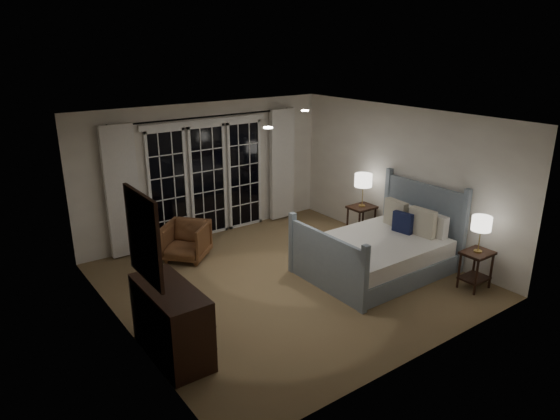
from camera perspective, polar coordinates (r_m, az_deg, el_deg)
floor at (r=7.84m, az=0.74°, el=-8.04°), size 5.00×5.00×0.00m
ceiling at (r=7.07m, az=0.82°, el=10.37°), size 5.00×5.00×0.00m
wall_left at (r=6.28m, az=-17.88°, el=-3.49°), size 0.02×5.00×2.50m
wall_right at (r=9.02m, az=13.66°, el=3.56°), size 0.02×5.00×2.50m
wall_back at (r=9.40m, az=-8.38°, el=4.51°), size 5.00×0.02×2.50m
wall_front at (r=5.69m, az=16.06°, el=-5.67°), size 5.00×0.02×2.50m
french_doors at (r=9.41m, az=-8.22°, el=3.51°), size 2.50×0.04×2.20m
curtain_rod at (r=9.12m, az=-8.38°, el=10.48°), size 3.50×0.03×0.03m
curtain_left at (r=8.71m, az=-17.60°, el=1.99°), size 0.55×0.10×2.25m
curtain_right at (r=10.17m, az=0.23°, el=5.21°), size 0.55×0.10×2.25m
downlight_a at (r=8.03m, az=2.88°, el=11.28°), size 0.12×0.12×0.01m
downlight_b at (r=6.41m, az=-1.37°, el=9.39°), size 0.12×0.12×0.01m
bed at (r=8.17m, az=11.27°, el=-4.72°), size 2.22×1.59×1.29m
nightstand_left at (r=8.00m, az=21.49°, el=-5.81°), size 0.45×0.36×0.59m
nightstand_right at (r=9.43m, az=9.28°, el=-0.81°), size 0.48×0.39×0.63m
lamp_left at (r=7.77m, az=22.05°, el=-1.49°), size 0.28×0.28×0.55m
lamp_right at (r=9.23m, az=9.51°, el=3.34°), size 0.32×0.32×0.62m
armchair at (r=8.61m, az=-10.67°, el=-3.49°), size 0.98×0.98×0.64m
dresser at (r=6.08m, az=-12.31°, el=-12.32°), size 0.52×1.23×0.87m
mirror at (r=5.52m, az=-15.33°, el=-2.98°), size 0.05×0.85×1.00m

